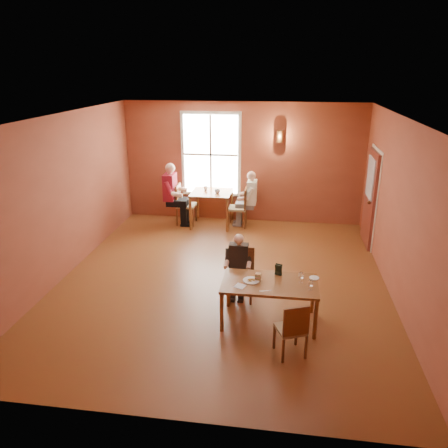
# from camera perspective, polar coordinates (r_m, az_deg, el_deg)

# --- Properties ---
(ground) EXTENTS (6.00, 7.00, 0.01)m
(ground) POSITION_cam_1_polar(r_m,az_deg,el_deg) (8.28, -0.20, -7.32)
(ground) COLOR brown
(ground) RESTS_ON ground
(wall_back) EXTENTS (6.00, 0.04, 3.00)m
(wall_back) POSITION_cam_1_polar(r_m,az_deg,el_deg) (11.07, 2.44, 7.96)
(wall_back) COLOR brown
(wall_back) RESTS_ON ground
(wall_front) EXTENTS (6.00, 0.04, 3.00)m
(wall_front) POSITION_cam_1_polar(r_m,az_deg,el_deg) (4.55, -6.73, -10.42)
(wall_front) COLOR brown
(wall_front) RESTS_ON ground
(wall_left) EXTENTS (0.04, 7.00, 3.00)m
(wall_left) POSITION_cam_1_polar(r_m,az_deg,el_deg) (8.65, -20.31, 3.32)
(wall_left) COLOR brown
(wall_left) RESTS_ON ground
(wall_right) EXTENTS (0.04, 7.00, 3.00)m
(wall_right) POSITION_cam_1_polar(r_m,az_deg,el_deg) (7.87, 21.95, 1.54)
(wall_right) COLOR brown
(wall_right) RESTS_ON ground
(ceiling) EXTENTS (6.00, 7.00, 0.04)m
(ceiling) POSITION_cam_1_polar(r_m,az_deg,el_deg) (7.40, -0.23, 13.80)
(ceiling) COLOR white
(ceiling) RESTS_ON wall_back
(window) EXTENTS (1.36, 0.10, 1.96)m
(window) POSITION_cam_1_polar(r_m,az_deg,el_deg) (11.09, -1.73, 9.04)
(window) COLOR white
(window) RESTS_ON wall_back
(door) EXTENTS (0.12, 1.04, 2.10)m
(door) POSITION_cam_1_polar(r_m,az_deg,el_deg) (10.14, 18.47, 3.20)
(door) COLOR maroon
(door) RESTS_ON ground
(wall_sconce) EXTENTS (0.16, 0.16, 0.28)m
(wall_sconce) POSITION_cam_1_polar(r_m,az_deg,el_deg) (10.80, 7.29, 11.29)
(wall_sconce) COLOR brown
(wall_sconce) RESTS_ON wall_back
(main_table) EXTENTS (1.46, 0.82, 0.68)m
(main_table) POSITION_cam_1_polar(r_m,az_deg,el_deg) (6.91, 5.91, -10.12)
(main_table) COLOR brown
(main_table) RESTS_ON ground
(chair_diner_main) EXTENTS (0.40, 0.40, 0.90)m
(chair_diner_main) POSITION_cam_1_polar(r_m,az_deg,el_deg) (7.46, 2.30, -6.71)
(chair_diner_main) COLOR #4C2A13
(chair_diner_main) RESTS_ON ground
(diner_main) EXTENTS (0.43, 0.43, 1.08)m
(diner_main) POSITION_cam_1_polar(r_m,az_deg,el_deg) (7.39, 2.28, -6.18)
(diner_main) COLOR #382620
(diner_main) RESTS_ON ground
(chair_empty) EXTENTS (0.48, 0.48, 0.83)m
(chair_empty) POSITION_cam_1_polar(r_m,az_deg,el_deg) (6.20, 8.70, -13.26)
(chair_empty) COLOR #412713
(chair_empty) RESTS_ON ground
(plate_food) EXTENTS (0.30, 0.30, 0.03)m
(plate_food) POSITION_cam_1_polar(r_m,az_deg,el_deg) (6.76, 3.60, -7.32)
(plate_food) COLOR white
(plate_food) RESTS_ON main_table
(sandwich) EXTENTS (0.09, 0.09, 0.10)m
(sandwich) POSITION_cam_1_polar(r_m,az_deg,el_deg) (6.77, 4.46, -6.98)
(sandwich) COLOR tan
(sandwich) RESTS_ON main_table
(goblet_a) EXTENTS (0.09, 0.09, 0.18)m
(goblet_a) POSITION_cam_1_polar(r_m,az_deg,el_deg) (6.77, 10.03, -6.85)
(goblet_a) COLOR white
(goblet_a) RESTS_ON main_table
(goblet_b) EXTENTS (0.09, 0.09, 0.17)m
(goblet_b) POSITION_cam_1_polar(r_m,az_deg,el_deg) (6.58, 11.23, -7.78)
(goblet_b) COLOR white
(goblet_b) RESTS_ON main_table
(menu_stand) EXTENTS (0.12, 0.09, 0.18)m
(menu_stand) POSITION_cam_1_polar(r_m,az_deg,el_deg) (6.95, 7.13, -5.94)
(menu_stand) COLOR black
(menu_stand) RESTS_ON main_table
(knife) EXTENTS (0.18, 0.07, 0.00)m
(knife) POSITION_cam_1_polar(r_m,az_deg,el_deg) (6.50, 5.43, -8.68)
(knife) COLOR silver
(knife) RESTS_ON main_table
(napkin) EXTENTS (0.20, 0.20, 0.01)m
(napkin) POSITION_cam_1_polar(r_m,az_deg,el_deg) (6.61, 2.11, -8.10)
(napkin) COLOR white
(napkin) RESTS_ON main_table
(side_plate) EXTENTS (0.20, 0.20, 0.01)m
(side_plate) POSITION_cam_1_polar(r_m,az_deg,el_deg) (6.98, 11.71, -6.90)
(side_plate) COLOR white
(side_plate) RESTS_ON main_table
(second_table) EXTENTS (0.98, 0.98, 0.87)m
(second_table) POSITION_cam_1_polar(r_m,az_deg,el_deg) (10.96, -1.60, 2.07)
(second_table) COLOR brown
(second_table) RESTS_ON ground
(chair_diner_white) EXTENTS (0.44, 0.44, 0.99)m
(chair_diner_white) POSITION_cam_1_polar(r_m,az_deg,el_deg) (10.85, 1.79, 2.21)
(chair_diner_white) COLOR #522C1B
(chair_diner_white) RESTS_ON ground
(diner_white) EXTENTS (0.54, 0.54, 1.34)m
(diner_white) POSITION_cam_1_polar(r_m,az_deg,el_deg) (10.80, 1.96, 3.11)
(diner_white) COLOR silver
(diner_white) RESTS_ON ground
(chair_diner_maroon) EXTENTS (0.45, 0.45, 1.02)m
(chair_diner_maroon) POSITION_cam_1_polar(r_m,az_deg,el_deg) (11.06, -4.92, 2.57)
(chair_diner_maroon) COLOR #43210D
(chair_diner_maroon) RESTS_ON ground
(diner_maroon) EXTENTS (0.61, 0.61, 1.52)m
(diner_maroon) POSITION_cam_1_polar(r_m,az_deg,el_deg) (10.99, -5.12, 3.83)
(diner_maroon) COLOR maroon
(diner_maroon) RESTS_ON ground
(cup_a) EXTENTS (0.15, 0.15, 0.10)m
(cup_a) POSITION_cam_1_polar(r_m,az_deg,el_deg) (10.67, -0.87, 4.29)
(cup_a) COLOR white
(cup_a) RESTS_ON second_table
(cup_b) EXTENTS (0.12, 0.12, 0.10)m
(cup_b) POSITION_cam_1_polar(r_m,az_deg,el_deg) (10.96, -2.42, 4.68)
(cup_b) COLOR silver
(cup_b) RESTS_ON second_table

